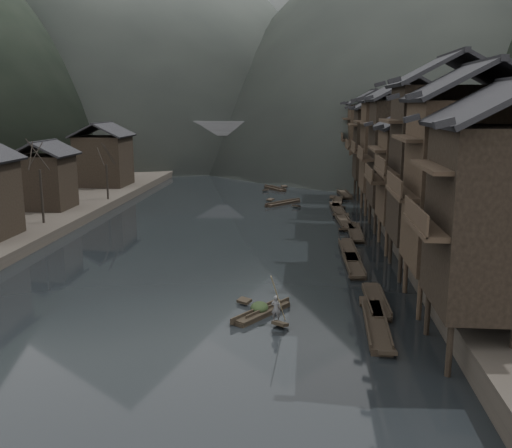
# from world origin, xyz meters

# --- Properties ---
(water) EXTENTS (300.00, 300.00, 0.00)m
(water) POSITION_xyz_m (0.00, 0.00, 0.00)
(water) COLOR black
(water) RESTS_ON ground
(stilt_houses) EXTENTS (9.00, 67.60, 15.80)m
(stilt_houses) POSITION_xyz_m (17.28, 19.13, 8.96)
(stilt_houses) COLOR black
(stilt_houses) RESTS_ON ground
(left_houses) EXTENTS (8.10, 53.20, 8.73)m
(left_houses) POSITION_xyz_m (-20.50, 20.12, 5.66)
(left_houses) COLOR black
(left_houses) RESTS_ON left_bank
(bare_trees) EXTENTS (3.68, 42.50, 7.36)m
(bare_trees) POSITION_xyz_m (-17.00, 11.44, 6.03)
(bare_trees) COLOR black
(bare_trees) RESTS_ON left_bank
(moored_sampans) EXTENTS (3.20, 61.48, 0.47)m
(moored_sampans) POSITION_xyz_m (11.81, 21.10, 0.20)
(moored_sampans) COLOR black
(moored_sampans) RESTS_ON water
(midriver_boats) EXTENTS (7.70, 44.20, 0.45)m
(midriver_boats) POSITION_xyz_m (2.94, 53.07, 0.20)
(midriver_boats) COLOR black
(midriver_boats) RESTS_ON water
(stone_bridge) EXTENTS (40.00, 6.00, 9.00)m
(stone_bridge) POSITION_xyz_m (-0.00, 72.00, 5.11)
(stone_bridge) COLOR #4C4C4F
(stone_bridge) RESTS_ON ground
(hero_sampan) EXTENTS (3.39, 4.49, 0.43)m
(hero_sampan) POSITION_xyz_m (5.09, -3.51, 0.20)
(hero_sampan) COLOR black
(hero_sampan) RESTS_ON water
(cargo_heap) EXTENTS (1.07, 1.40, 0.64)m
(cargo_heap) POSITION_xyz_m (4.96, -3.32, 0.75)
(cargo_heap) COLOR black
(cargo_heap) RESTS_ON hero_sampan
(boatman) EXTENTS (0.62, 0.47, 1.53)m
(boatman) POSITION_xyz_m (6.04, -4.92, 1.20)
(boatman) COLOR #555557
(boatman) RESTS_ON hero_sampan
(bamboo_pole) EXTENTS (0.92, 2.41, 3.85)m
(bamboo_pole) POSITION_xyz_m (6.24, -4.92, 3.89)
(bamboo_pole) COLOR #8C7A51
(bamboo_pole) RESTS_ON boatman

